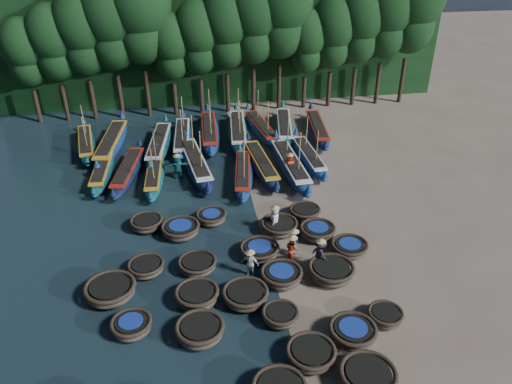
{
  "coord_description": "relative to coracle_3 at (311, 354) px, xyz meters",
  "views": [
    {
      "loc": [
        -3.85,
        -22.15,
        16.37
      ],
      "look_at": [
        0.06,
        3.26,
        1.3
      ],
      "focal_mm": 35.0,
      "sensor_mm": 36.0,
      "label": 1
    }
  ],
  "objects": [
    {
      "name": "long_boat_1",
      "position": [
        -10.13,
        17.6,
        0.09
      ],
      "size": [
        1.56,
        7.36,
        1.3
      ],
      "rotation": [
        0.0,
        0.0,
        -0.04
      ],
      "color": "#0F555A",
      "rests_on": "ground"
    },
    {
      "name": "tree_6",
      "position": [
        -2.72,
        28.47,
        6.24
      ],
      "size": [
        4.09,
        4.09,
        9.65
      ],
      "color": "black",
      "rests_on": "ground"
    },
    {
      "name": "long_boat_13",
      "position": [
        -2.49,
        22.78,
        0.18
      ],
      "size": [
        1.85,
        8.66,
        3.68
      ],
      "rotation": [
        0.0,
        0.0,
        -0.04
      ],
      "color": "navy",
      "rests_on": "ground"
    },
    {
      "name": "coracle_17",
      "position": [
        -0.97,
        7.19,
        0.0
      ],
      "size": [
        2.32,
        2.32,
        0.7
      ],
      "rotation": [
        0.0,
        0.0,
        0.2
      ],
      "color": "brown",
      "rests_on": "ground"
    },
    {
      "name": "tree_5",
      "position": [
        -5.02,
        28.47,
        5.57
      ],
      "size": [
        3.68,
        3.68,
        8.68
      ],
      "color": "black",
      "rests_on": "ground"
    },
    {
      "name": "fisherman_3",
      "position": [
        1.93,
        5.84,
        0.48
      ],
      "size": [
        1.09,
        1.26,
        1.89
      ],
      "rotation": [
        0.0,
        0.0,
        2.09
      ],
      "color": "black",
      "rests_on": "ground"
    },
    {
      "name": "coracle_23",
      "position": [
        0.49,
        9.24,
        0.01
      ],
      "size": [
        2.17,
        2.17,
        0.71
      ],
      "rotation": [
        0.0,
        0.0,
        0.1
      ],
      "color": "brown",
      "rests_on": "ground"
    },
    {
      "name": "tree_7",
      "position": [
        -0.42,
        28.47,
        6.92
      ],
      "size": [
        4.51,
        4.51,
        10.63
      ],
      "color": "black",
      "rests_on": "ground"
    },
    {
      "name": "long_boat_2",
      "position": [
        -8.41,
        17.15,
        0.11
      ],
      "size": [
        2.6,
        7.57,
        1.35
      ],
      "rotation": [
        0.0,
        0.0,
        -0.17
      ],
      "color": "#10123C",
      "rests_on": "ground"
    },
    {
      "name": "coracle_10",
      "position": [
        -8.44,
        5.11,
        0.06
      ],
      "size": [
        2.95,
        2.95,
        0.8
      ],
      "rotation": [
        0.0,
        0.0,
        -0.36
      ],
      "color": "brown",
      "rests_on": "ground"
    },
    {
      "name": "tree_8",
      "position": [
        1.88,
        28.47,
        7.6
      ],
      "size": [
        4.92,
        4.92,
        11.6
      ],
      "color": "black",
      "rests_on": "ground"
    },
    {
      "name": "long_boat_11",
      "position": [
        -6.38,
        20.94,
        0.17
      ],
      "size": [
        2.51,
        8.54,
        1.51
      ],
      "rotation": [
        0.0,
        0.0,
        -0.12
      ],
      "color": "#0F555A",
      "rests_on": "ground"
    },
    {
      "name": "coracle_8",
      "position": [
        2.04,
        0.84,
        0.04
      ],
      "size": [
        2.5,
        2.5,
        0.76
      ],
      "rotation": [
        0.0,
        0.0,
        -0.35
      ],
      "color": "brown",
      "rests_on": "ground"
    },
    {
      "name": "tree_12",
      "position": [
        11.08,
        28.47,
        6.92
      ],
      "size": [
        4.51,
        4.51,
        10.63
      ],
      "color": "black",
      "rests_on": "ground"
    },
    {
      "name": "tree_14",
      "position": [
        15.68,
        28.47,
        8.27
      ],
      "size": [
        5.34,
        5.34,
        12.58
      ],
      "color": "black",
      "rests_on": "ground"
    },
    {
      "name": "long_boat_8",
      "position": [
        4.25,
        17.43,
        0.1
      ],
      "size": [
        1.7,
        7.43,
        3.16
      ],
      "rotation": [
        0.0,
        0.0,
        0.06
      ],
      "color": "navy",
      "rests_on": "ground"
    },
    {
      "name": "fisherman_1",
      "position": [
        0.84,
        7.05,
        0.5
      ],
      "size": [
        0.63,
        0.69,
        1.79
      ],
      "rotation": [
        0.0,
        0.0,
        1.01
      ],
      "color": "#196269",
      "rests_on": "ground"
    },
    {
      "name": "ground",
      "position": [
        -0.52,
        8.47,
        -0.4
      ],
      "size": [
        120.0,
        120.0,
        0.0
      ],
      "primitive_type": "plane",
      "color": "#7F6E5D",
      "rests_on": "ground"
    },
    {
      "name": "coracle_24",
      "position": [
        2.27,
        10.44,
        0.01
      ],
      "size": [
        1.9,
        1.9,
        0.71
      ],
      "rotation": [
        0.0,
        0.0,
        0.07
      ],
      "color": "brown",
      "rests_on": "ground"
    },
    {
      "name": "long_boat_16",
      "position": [
        3.57,
        22.92,
        0.14
      ],
      "size": [
        2.67,
        8.03,
        1.43
      ],
      "rotation": [
        0.0,
        0.0,
        -0.16
      ],
      "color": "#0F555A",
      "rests_on": "ground"
    },
    {
      "name": "coracle_21",
      "position": [
        -5.05,
        9.77,
        0.02
      ],
      "size": [
        2.18,
        2.18,
        0.73
      ],
      "rotation": [
        0.0,
        0.0,
        0.01
      ],
      "color": "brown",
      "rests_on": "ground"
    },
    {
      "name": "tree_4",
      "position": [
        -7.32,
        28.47,
        8.27
      ],
      "size": [
        5.34,
        5.34,
        12.58
      ],
      "color": "black",
      "rests_on": "ground"
    },
    {
      "name": "coracle_11",
      "position": [
        -4.41,
        4.16,
        0.03
      ],
      "size": [
        2.11,
        2.11,
        0.76
      ],
      "rotation": [
        0.0,
        0.0,
        -0.01
      ],
      "color": "brown",
      "rests_on": "ground"
    },
    {
      "name": "coracle_7",
      "position": [
        -0.81,
        2.34,
        -0.01
      ],
      "size": [
        2.05,
        2.05,
        0.68
      ],
      "rotation": [
        0.0,
        0.0,
        0.42
      ],
      "color": "brown",
      "rests_on": "ground"
    },
    {
      "name": "fisherman_2",
      "position": [
        0.63,
        6.54,
        0.44
      ],
      "size": [
        0.82,
        0.92,
        1.77
      ],
      "rotation": [
        0.0,
        0.0,
        1.92
      ],
      "color": "#B93A18",
      "rests_on": "ground"
    },
    {
      "name": "coracle_5",
      "position": [
        -7.33,
        2.7,
        0.01
      ],
      "size": [
        1.86,
        1.86,
        0.71
      ],
      "rotation": [
        0.0,
        0.0,
        -0.11
      ],
      "color": "brown",
      "rests_on": "ground"
    },
    {
      "name": "coracle_6",
      "position": [
        -4.4,
        1.92,
        0.05
      ],
      "size": [
        2.17,
        2.17,
        0.79
      ],
      "rotation": [
        0.0,
        0.0,
        -0.02
      ],
      "color": "brown",
      "rests_on": "ground"
    },
    {
      "name": "long_boat_17",
      "position": [
        6.13,
        22.19,
        0.14
      ],
      "size": [
        2.19,
        8.0,
        1.41
      ],
      "rotation": [
        0.0,
        0.0,
        -0.1
      ],
      "color": "#10123C",
      "rests_on": "ground"
    },
    {
      "name": "coracle_15",
      "position": [
        -6.85,
        6.74,
        -0.04
      ],
      "size": [
        2.31,
        2.31,
        0.64
      ],
      "rotation": [
        0.0,
        0.0,
        0.43
      ],
      "color": "brown",
      "rests_on": "ground"
    },
    {
      "name": "coracle_16",
      "position": [
        -4.27,
        6.54,
        -0.03
      ],
      "size": [
        2.33,
        2.33,
        0.66
      ],
      "rotation": [
        0.0,
        0.0,
        0.31
      ],
      "color": "brown",
      "rests_on": "ground"
    },
    {
      "name": "coracle_18",
      "position": [
        2.5,
        8.4,
        0.03
      ],
      "size": [
        2.47,
        2.47,
        0.75
      ],
      "rotation": [
        0.0,
        0.0,
        0.41
      ],
      "color": "brown",
      "rests_on": "ground"
    },
    {
      "name": "fisherman_4",
      "position": [
        -1.69,
        5.71,
        0.43
      ],
      "size": [
        0.96,
        0.73,
        1.72
      ],
      "rotation": [
        0.0,
        0.0,
        5.81
      ],
      "color": "silver",
      "rests_on": "ground"
    },
    {
      "name": "coracle_3",
      "position": [
        0.0,
        0.0,
        0.0
      ],
      "size": [
        2.1,
        2.1,
        0.7
      ],
      "rotation": [
        0.0,
        0.0,
        -0.06
      ],
      "color": "brown",
      "rests_on": "ground"
    },
    {
      "name": "tree_11",
      "position": [
        8.78,
        28.47,
        6.24
      ],
      "size": [
        4.09,
        4.09,
        9.65
      ],
      "color": "black",
      "rests_on": "ground"
    },
    {
      "name": "tree_1",
      "position": [
        -14.22,
        28.47,
        6.24
      ],
      "size": [
        4.09,
        4.09,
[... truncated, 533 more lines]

